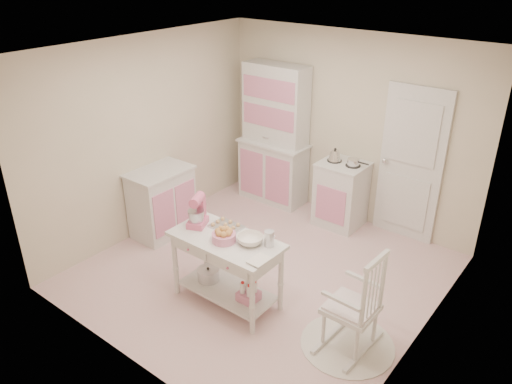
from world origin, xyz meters
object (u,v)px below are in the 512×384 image
base_cabinet (162,202)px  work_table (227,270)px  bread_basket (224,237)px  hutch (274,135)px  stove (341,194)px  rocking_chair (352,300)px  stand_mixer (197,211)px

base_cabinet → work_table: bearing=-19.5°
work_table → bread_basket: size_ratio=4.80×
hutch → base_cabinet: size_ratio=2.26×
stove → rocking_chair: bearing=-58.5°
work_table → stove: bearing=87.5°
stove → base_cabinet: same height
stand_mixer → base_cabinet: bearing=131.7°
rocking_chair → work_table: size_ratio=0.92×
hutch → bread_basket: 2.64m
hutch → stove: size_ratio=2.26×
hutch → work_table: (1.10, -2.33, -0.64)m
stove → bread_basket: stove is taller
work_table → rocking_chair: bearing=8.5°
work_table → stand_mixer: 0.71m
stove → rocking_chair: rocking_chair is taller
base_cabinet → stove: bearing=43.9°
base_cabinet → rocking_chair: (3.04, -0.39, 0.09)m
rocking_chair → bread_basket: bearing=-166.5°
work_table → stand_mixer: bearing=177.3°
rocking_chair → stand_mixer: size_ratio=3.24×
bread_basket → hutch: bearing=115.2°
stove → base_cabinet: (-1.76, -1.69, 0.00)m
base_cabinet → rocking_chair: rocking_chair is taller
stand_mixer → bread_basket: size_ratio=1.36×
rocking_chair → stand_mixer: bearing=-171.3°
base_cabinet → stand_mixer: 1.46m
base_cabinet → bread_basket: base_cabinet is taller
hutch → rocking_chair: 3.30m
rocking_chair → bread_basket: (-1.36, -0.25, 0.30)m
hutch → work_table: size_ratio=1.73×
hutch → stove: 1.33m
stand_mixer → bread_basket: 0.46m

